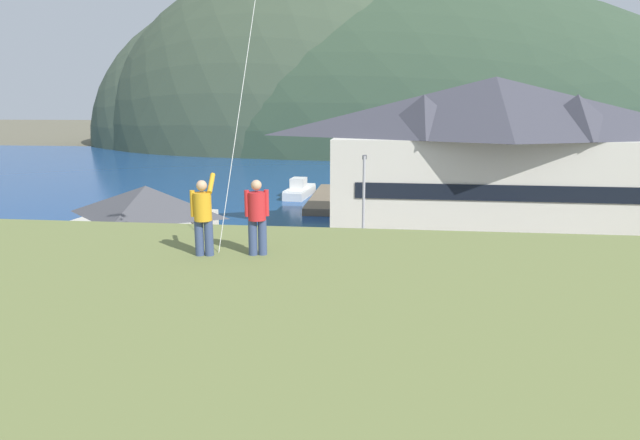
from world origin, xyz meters
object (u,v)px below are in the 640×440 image
Objects in this scene: parked_car_mid_row_center at (370,318)px; person_companion at (257,215)px; person_kite_flyer at (203,215)px; parked_car_mid_row_near at (448,286)px; parked_car_back_row_left at (96,314)px; parked_car_front_row_end at (590,288)px; wharf_dock at (328,198)px; moored_boat_wharfside at (300,190)px; parked_car_mid_row_far at (289,278)px; moored_boat_outer_mooring at (361,195)px; parked_car_lone_by_shed at (231,310)px; parking_light_pole at (364,207)px; storage_shed_near_lot at (149,231)px; parked_car_front_row_silver at (603,347)px; harbor_lodge at (492,154)px.

person_companion is (-2.45, -10.04, 6.56)m from parked_car_mid_row_center.
parked_car_mid_row_center is 12.69m from person_kite_flyer.
parked_car_mid_row_near is 2.45× the size of person_companion.
parked_car_back_row_left and parked_car_mid_row_near have the same top height.
wharf_dock is at bearing 119.58° from parked_car_front_row_end.
wharf_dock is at bearing 92.05° from person_kite_flyer.
moored_boat_wharfside is 37.12m from parked_car_back_row_left.
parked_car_mid_row_center is 1.02× the size of parked_car_mid_row_far.
moored_boat_wharfside is at bearing 111.57° from parked_car_mid_row_near.
moored_boat_outer_mooring is 1.57× the size of parked_car_lone_by_shed.
parked_car_back_row_left and parked_car_front_row_end have the same top height.
person_kite_flyer reaches higher than parking_light_pole.
storage_shed_near_lot is 9.00m from parked_car_mid_row_far.
moored_boat_outer_mooring is at bearing 92.63° from parking_light_pole.
parking_light_pole is at bearing -73.53° from moored_boat_wharfside.
parked_car_front_row_silver is (14.06, -35.22, 0.71)m from wharf_dock.
person_kite_flyer is (4.97, -46.28, 6.92)m from moored_boat_wharfside.
parking_light_pole is at bearing 47.90° from parked_car_mid_row_far.
person_kite_flyer reaches higher than parked_car_back_row_left.
wharf_dock is at bearing 91.61° from parked_car_mid_row_far.
moored_boat_outer_mooring is 33.79m from parked_car_mid_row_center.
storage_shed_near_lot is at bearing 171.62° from parked_car_mid_row_near.
parked_car_front_row_silver is at bearing -51.78° from parked_car_mid_row_near.
parked_car_lone_by_shed is at bearing -45.27° from storage_shed_near_lot.
parking_light_pole is (-11.52, 4.02, 3.11)m from parked_car_front_row_end.
parked_car_lone_by_shed is at bearing -91.68° from wharf_dock.
parked_car_back_row_left is at bearing -165.19° from parked_car_front_row_end.
person_kite_flyer reaches higher than parked_car_mid_row_center.
parked_car_lone_by_shed and parked_car_mid_row_center have the same top height.
harbor_lodge reaches higher than moored_boat_wharfside.
person_companion reaches higher than storage_shed_near_lot.
storage_shed_near_lot is 20.23m from person_kite_flyer.
parked_car_lone_by_shed and parked_car_front_row_end have the same top height.
parking_light_pole is at bearing 94.19° from parked_car_mid_row_center.
moored_boat_wharfside is 35.92m from parked_car_lone_by_shed.
harbor_lodge is 24.28m from moored_boat_wharfside.
storage_shed_near_lot is at bearing 134.73° from parked_car_lone_by_shed.
parked_car_front_row_end is at bearing 14.81° from parked_car_back_row_left.
moored_boat_outer_mooring is 1.60× the size of parked_car_mid_row_near.
parked_car_mid_row_far reaches higher than wharf_dock.
storage_shed_near_lot is 8.26m from parked_car_back_row_left.
harbor_lodge is 5.85× the size of parked_car_mid_row_far.
moored_boat_wharfside is 28.28m from parking_light_pole.
parked_car_front_row_end is (22.82, 6.03, 0.00)m from parked_car_back_row_left.
moored_boat_wharfside is 1.59× the size of parked_car_front_row_silver.
wharf_dock is at bearing 93.64° from person_companion.
parked_car_mid_row_center is 5.97m from parked_car_mid_row_near.
parked_car_mid_row_center is at bearing 76.28° from person_companion.
parked_car_front_row_end and parked_car_mid_row_far have the same top height.
parked_car_mid_row_far is 16.50m from person_companion.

